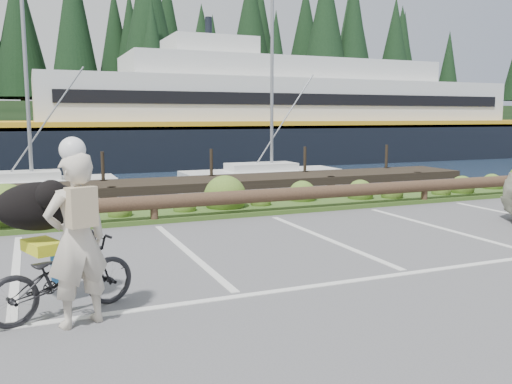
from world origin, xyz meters
TOP-DOWN VIEW (x-y plane):
  - ground at (0.00, 0.00)m, footprint 72.00×72.00m
  - harbor_backdrop at (0.39, 78.47)m, footprint 170.00×160.00m
  - vegetation_strip at (0.00, 5.30)m, footprint 34.00×1.60m
  - log_rail at (0.00, 4.60)m, footprint 32.00×0.30m
  - bicycle at (-2.05, -0.22)m, footprint 1.79×1.15m
  - cyclist at (-1.91, -0.59)m, footprint 0.79×0.66m
  - dog at (-2.24, 0.28)m, footprint 0.81×1.10m

SIDE VIEW (x-z plane):
  - harbor_backdrop at x=0.39m, z-range -15.00..15.00m
  - ground at x=0.00m, z-range 0.00..0.00m
  - log_rail at x=0.00m, z-range -0.30..0.30m
  - vegetation_strip at x=0.00m, z-range 0.00..0.10m
  - bicycle at x=-2.05m, z-range 0.00..0.89m
  - cyclist at x=-1.91m, z-range 0.00..1.86m
  - dog at x=-2.24m, z-range 0.89..1.47m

